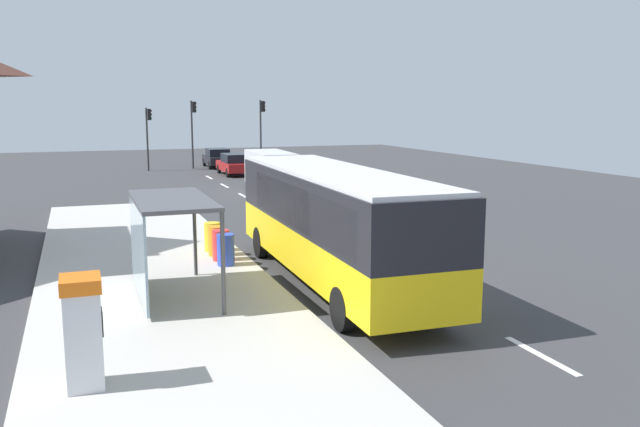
{
  "coord_description": "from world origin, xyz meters",
  "views": [
    {
      "loc": [
        -8.24,
        -16.28,
        4.95
      ],
      "look_at": [
        -1.0,
        3.41,
        1.5
      ],
      "focal_mm": 37.17,
      "sensor_mm": 36.0,
      "label": 1
    }
  ],
  "objects_px": {
    "traffic_light_median": "(193,124)",
    "bus_shelter": "(160,222)",
    "recycling_bin_orange": "(216,241)",
    "recycling_bin_red": "(221,245)",
    "traffic_light_far_side": "(148,129)",
    "sedan_far": "(235,164)",
    "recycling_bin_yellow": "(212,237)",
    "white_van": "(271,168)",
    "ticket_machine": "(83,331)",
    "traffic_light_near_side": "(262,123)",
    "bus": "(333,219)",
    "recycling_bin_blue": "(226,250)",
    "sedan_near": "(217,158)"
  },
  "relations": [
    {
      "from": "ticket_machine",
      "to": "traffic_light_median",
      "type": "relative_size",
      "value": 0.37
    },
    {
      "from": "sedan_far",
      "to": "recycling_bin_red",
      "type": "bearing_deg",
      "value": -103.79
    },
    {
      "from": "recycling_bin_yellow",
      "to": "recycling_bin_red",
      "type": "bearing_deg",
      "value": -90.0
    },
    {
      "from": "recycling_bin_red",
      "to": "bus_shelter",
      "type": "xyz_separation_m",
      "value": [
        -2.21,
        -3.47,
        1.44
      ]
    },
    {
      "from": "sedan_far",
      "to": "recycling_bin_yellow",
      "type": "bearing_deg",
      "value": -104.53
    },
    {
      "from": "white_van",
      "to": "traffic_light_near_side",
      "type": "distance_m",
      "value": 14.56
    },
    {
      "from": "recycling_bin_blue",
      "to": "bus_shelter",
      "type": "relative_size",
      "value": 0.24
    },
    {
      "from": "white_van",
      "to": "traffic_light_median",
      "type": "relative_size",
      "value": 1.0
    },
    {
      "from": "recycling_bin_red",
      "to": "traffic_light_far_side",
      "type": "relative_size",
      "value": 0.2
    },
    {
      "from": "recycling_bin_orange",
      "to": "bus_shelter",
      "type": "xyz_separation_m",
      "value": [
        -2.21,
        -4.17,
        1.44
      ]
    },
    {
      "from": "ticket_machine",
      "to": "recycling_bin_blue",
      "type": "relative_size",
      "value": 2.04
    },
    {
      "from": "ticket_machine",
      "to": "bus_shelter",
      "type": "xyz_separation_m",
      "value": [
        1.89,
        5.0,
        0.93
      ]
    },
    {
      "from": "sedan_far",
      "to": "traffic_light_near_side",
      "type": "distance_m",
      "value": 5.98
    },
    {
      "from": "ticket_machine",
      "to": "traffic_light_far_side",
      "type": "xyz_separation_m",
      "value": [
        5.21,
        39.99,
        1.99
      ]
    },
    {
      "from": "ticket_machine",
      "to": "recycling_bin_orange",
      "type": "height_order",
      "value": "ticket_machine"
    },
    {
      "from": "white_van",
      "to": "traffic_light_median",
      "type": "bearing_deg",
      "value": 96.59
    },
    {
      "from": "white_van",
      "to": "traffic_light_near_side",
      "type": "relative_size",
      "value": 0.99
    },
    {
      "from": "ticket_machine",
      "to": "recycling_bin_yellow",
      "type": "xyz_separation_m",
      "value": [
        4.1,
        9.87,
        -0.52
      ]
    },
    {
      "from": "recycling_bin_orange",
      "to": "traffic_light_near_side",
      "type": "distance_m",
      "value": 31.68
    },
    {
      "from": "recycling_bin_red",
      "to": "traffic_light_far_side",
      "type": "xyz_separation_m",
      "value": [
        1.1,
        31.52,
        2.51
      ]
    },
    {
      "from": "recycling_bin_orange",
      "to": "recycling_bin_red",
      "type": "bearing_deg",
      "value": -90.0
    },
    {
      "from": "white_van",
      "to": "traffic_light_near_side",
      "type": "bearing_deg",
      "value": 76.77
    },
    {
      "from": "recycling_bin_yellow",
      "to": "traffic_light_far_side",
      "type": "relative_size",
      "value": 0.2
    },
    {
      "from": "sedan_far",
      "to": "recycling_bin_orange",
      "type": "xyz_separation_m",
      "value": [
        -6.5,
        -25.78,
        -0.14
      ]
    },
    {
      "from": "sedan_far",
      "to": "traffic_light_median",
      "type": "bearing_deg",
      "value": 108.04
    },
    {
      "from": "bus",
      "to": "recycling_bin_blue",
      "type": "distance_m",
      "value": 3.71
    },
    {
      "from": "ticket_machine",
      "to": "recycling_bin_blue",
      "type": "bearing_deg",
      "value": 62.14
    },
    {
      "from": "bus",
      "to": "recycling_bin_blue",
      "type": "height_order",
      "value": "bus"
    },
    {
      "from": "ticket_machine",
      "to": "recycling_bin_red",
      "type": "xyz_separation_m",
      "value": [
        4.1,
        8.47,
        -0.52
      ]
    },
    {
      "from": "recycling_bin_yellow",
      "to": "traffic_light_far_side",
      "type": "height_order",
      "value": "traffic_light_far_side"
    },
    {
      "from": "sedan_far",
      "to": "ticket_machine",
      "type": "xyz_separation_m",
      "value": [
        -10.6,
        -34.94,
        0.38
      ]
    },
    {
      "from": "recycling_bin_yellow",
      "to": "traffic_light_far_side",
      "type": "distance_m",
      "value": 30.25
    },
    {
      "from": "recycling_bin_orange",
      "to": "recycling_bin_blue",
      "type": "bearing_deg",
      "value": -90.0
    },
    {
      "from": "sedan_far",
      "to": "traffic_light_near_side",
      "type": "bearing_deg",
      "value": 53.04
    },
    {
      "from": "recycling_bin_yellow",
      "to": "ticket_machine",
      "type": "bearing_deg",
      "value": -112.59
    },
    {
      "from": "recycling_bin_blue",
      "to": "recycling_bin_orange",
      "type": "bearing_deg",
      "value": 90.0
    },
    {
      "from": "sedan_far",
      "to": "recycling_bin_orange",
      "type": "height_order",
      "value": "sedan_far"
    },
    {
      "from": "bus",
      "to": "recycling_bin_red",
      "type": "distance_m",
      "value": 4.21
    },
    {
      "from": "traffic_light_median",
      "to": "recycling_bin_yellow",
      "type": "bearing_deg",
      "value": -98.45
    },
    {
      "from": "sedan_far",
      "to": "bus_shelter",
      "type": "height_order",
      "value": "bus_shelter"
    },
    {
      "from": "ticket_machine",
      "to": "traffic_light_far_side",
      "type": "relative_size",
      "value": 0.41
    },
    {
      "from": "recycling_bin_orange",
      "to": "recycling_bin_yellow",
      "type": "bearing_deg",
      "value": 90.0
    },
    {
      "from": "bus",
      "to": "recycling_bin_orange",
      "type": "relative_size",
      "value": 11.64
    },
    {
      "from": "bus",
      "to": "traffic_light_median",
      "type": "height_order",
      "value": "traffic_light_median"
    },
    {
      "from": "traffic_light_median",
      "to": "bus_shelter",
      "type": "xyz_separation_m",
      "value": [
        -6.81,
        -35.79,
        -1.4
      ]
    },
    {
      "from": "sedan_near",
      "to": "sedan_far",
      "type": "distance_m",
      "value": 6.14
    },
    {
      "from": "white_van",
      "to": "recycling_bin_yellow",
      "type": "height_order",
      "value": "white_van"
    },
    {
      "from": "recycling_bin_blue",
      "to": "white_van",
      "type": "bearing_deg",
      "value": 69.82
    },
    {
      "from": "sedan_far",
      "to": "recycling_bin_red",
      "type": "xyz_separation_m",
      "value": [
        -6.5,
        -26.48,
        -0.14
      ]
    },
    {
      "from": "recycling_bin_orange",
      "to": "recycling_bin_yellow",
      "type": "xyz_separation_m",
      "value": [
        0.0,
        0.7,
        0.0
      ]
    }
  ]
}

